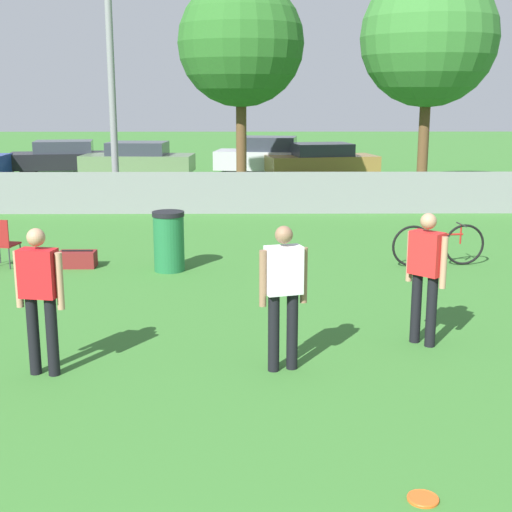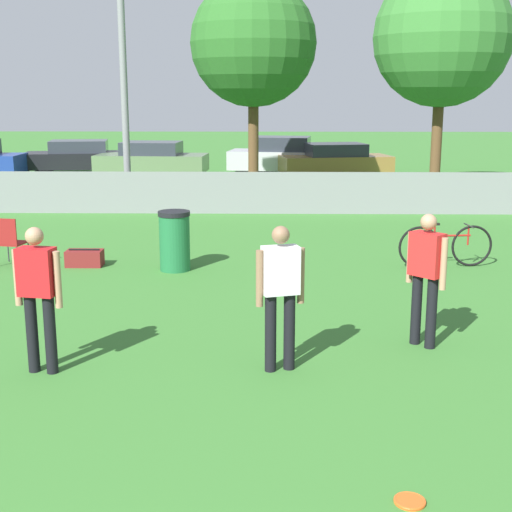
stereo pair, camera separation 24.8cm
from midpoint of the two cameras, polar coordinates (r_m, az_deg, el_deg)
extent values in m
cube|color=gray|center=(18.74, -3.93, 5.05)|extent=(25.11, 0.03, 1.10)
cylinder|color=gray|center=(20.77, -11.87, 14.43)|extent=(0.20, 0.20, 7.50)
cylinder|color=brown|center=(22.34, -1.50, 8.98)|extent=(0.32, 0.32, 3.15)
sphere|color=#286023|center=(22.34, -1.55, 16.70)|extent=(3.82, 3.82, 3.82)
cylinder|color=brown|center=(22.51, 12.93, 8.73)|extent=(0.32, 0.32, 3.18)
sphere|color=#33702D|center=(22.52, 13.34, 16.66)|extent=(4.06, 4.06, 4.06)
cylinder|color=black|center=(9.18, 11.93, -4.07)|extent=(0.13, 0.13, 0.90)
cylinder|color=black|center=(9.06, 13.09, -4.35)|extent=(0.13, 0.13, 0.90)
cube|color=red|center=(8.94, 12.73, 0.21)|extent=(0.44, 0.44, 0.54)
sphere|color=tan|center=(8.86, 12.86, 2.73)|extent=(0.20, 0.20, 0.20)
cylinder|color=tan|center=(9.09, 11.44, -0.03)|extent=(0.08, 0.08, 0.64)
cylinder|color=tan|center=(8.83, 14.01, -0.53)|extent=(0.08, 0.08, 0.64)
cylinder|color=black|center=(8.06, 0.54, -6.17)|extent=(0.13, 0.13, 0.90)
cylinder|color=black|center=(8.13, 2.04, -6.01)|extent=(0.13, 0.13, 0.90)
cube|color=silver|center=(7.89, 1.32, -1.14)|extent=(0.45, 0.33, 0.54)
sphere|color=#8C664C|center=(7.81, 1.33, 1.71)|extent=(0.20, 0.20, 0.20)
cylinder|color=#8C664C|center=(7.84, -0.36, -1.82)|extent=(0.08, 0.08, 0.64)
cylinder|color=#8C664C|center=(7.99, 2.96, -1.55)|extent=(0.08, 0.08, 0.64)
cylinder|color=black|center=(8.39, -18.19, -6.06)|extent=(0.13, 0.13, 0.90)
cylinder|color=black|center=(8.29, -16.83, -6.19)|extent=(0.13, 0.13, 0.90)
cube|color=red|center=(8.14, -17.85, -1.32)|extent=(0.44, 0.29, 0.54)
sphere|color=tan|center=(8.06, -18.04, 1.43)|extent=(0.20, 0.20, 0.20)
cylinder|color=tan|center=(8.28, -19.30, -1.76)|extent=(0.08, 0.08, 0.64)
cylinder|color=tan|center=(8.05, -16.29, -1.94)|extent=(0.08, 0.08, 0.64)
cylinder|color=#E5591E|center=(5.95, 11.99, -18.48)|extent=(0.24, 0.24, 0.03)
torus|color=#E5591E|center=(5.95, 11.99, -18.46)|extent=(0.25, 0.25, 0.03)
cylinder|color=#333338|center=(13.90, -18.80, 0.17)|extent=(0.02, 0.02, 0.39)
cylinder|color=#333338|center=(14.10, -20.30, 0.23)|extent=(0.02, 0.02, 0.39)
cylinder|color=#333338|center=(13.55, -19.62, -0.21)|extent=(0.02, 0.02, 0.39)
cube|color=maroon|center=(13.78, -20.03, 0.87)|extent=(0.54, 0.54, 0.03)
torus|color=black|center=(13.22, 11.87, 0.79)|extent=(0.76, 0.13, 0.76)
torus|color=black|center=(13.57, 15.82, 0.88)|extent=(0.76, 0.13, 0.76)
cylinder|color=#A51E19|center=(13.35, 13.92, 1.66)|extent=(0.90, 0.14, 0.04)
cylinder|color=#A51E19|center=(13.27, 13.04, 1.64)|extent=(0.03, 0.03, 0.39)
cylinder|color=#A51E19|center=(13.50, 15.56, 1.69)|extent=(0.03, 0.03, 0.36)
cube|color=black|center=(13.23, 13.09, 2.57)|extent=(0.17, 0.08, 0.04)
cylinder|color=black|center=(13.47, 15.61, 2.44)|extent=(0.08, 0.44, 0.03)
cylinder|color=#1E6638|center=(12.71, -7.53, 1.00)|extent=(0.54, 0.54, 0.99)
cylinder|color=black|center=(12.62, -7.60, 3.36)|extent=(0.57, 0.57, 0.08)
cube|color=maroon|center=(13.36, -14.59, -0.25)|extent=(0.65, 0.36, 0.29)
cube|color=black|center=(13.33, -14.63, 0.43)|extent=(0.56, 0.04, 0.02)
cylinder|color=black|center=(29.92, -12.65, 7.25)|extent=(0.68, 0.28, 0.66)
cylinder|color=black|center=(28.38, -12.80, 6.96)|extent=(0.68, 0.28, 0.66)
cylinder|color=black|center=(30.17, -17.61, 7.01)|extent=(0.68, 0.28, 0.66)
cylinder|color=black|center=(28.64, -18.02, 6.70)|extent=(0.68, 0.28, 0.66)
cube|color=black|center=(29.23, -15.30, 7.38)|extent=(4.41, 2.41, 0.62)
cube|color=#2D333D|center=(29.19, -15.36, 8.44)|extent=(2.39, 1.88, 0.46)
cylinder|color=black|center=(27.95, -6.73, 7.12)|extent=(0.68, 0.22, 0.67)
cylinder|color=black|center=(26.39, -7.31, 6.77)|extent=(0.68, 0.22, 0.67)
cylinder|color=black|center=(28.49, -11.82, 7.04)|extent=(0.68, 0.22, 0.67)
cylinder|color=black|center=(26.96, -12.68, 6.69)|extent=(0.68, 0.22, 0.67)
cube|color=#59724C|center=(27.40, -9.67, 7.34)|extent=(4.21, 2.07, 0.63)
cube|color=#2D333D|center=(27.35, -9.71, 8.49)|extent=(2.23, 1.73, 0.47)
cylinder|color=black|center=(29.12, 3.43, 7.34)|extent=(0.62, 0.26, 0.60)
cylinder|color=black|center=(27.54, 3.18, 7.03)|extent=(0.62, 0.26, 0.60)
cylinder|color=black|center=(29.41, -1.57, 7.41)|extent=(0.62, 0.26, 0.60)
cylinder|color=black|center=(27.85, -2.09, 7.11)|extent=(0.62, 0.26, 0.60)
cube|color=#B7B7BC|center=(28.43, 0.73, 7.71)|extent=(4.32, 2.37, 0.72)
cube|color=#2D333D|center=(28.38, 0.73, 8.98)|extent=(2.34, 1.88, 0.54)
cylinder|color=black|center=(28.39, 7.03, 7.14)|extent=(0.64, 0.29, 0.62)
cylinder|color=black|center=(26.91, 8.07, 6.80)|extent=(0.64, 0.29, 0.62)
cylinder|color=black|center=(27.70, 2.00, 7.09)|extent=(0.64, 0.29, 0.62)
cylinder|color=black|center=(26.19, 2.79, 6.75)|extent=(0.64, 0.29, 0.62)
cube|color=olive|center=(27.25, 5.00, 7.37)|extent=(4.35, 2.52, 0.61)
cube|color=#2D333D|center=(27.21, 5.02, 8.50)|extent=(2.38, 1.94, 0.46)
camera|label=1|loc=(0.12, -90.78, -0.18)|focal=50.00mm
camera|label=2|loc=(0.12, 89.22, 0.18)|focal=50.00mm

